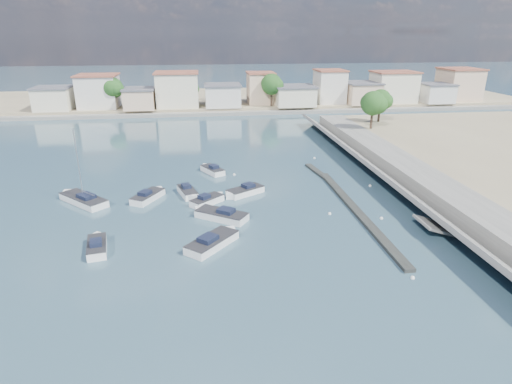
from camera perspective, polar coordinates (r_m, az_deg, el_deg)
ground at (r=75.13m, az=0.26°, el=6.05°), size 400.00×400.00×0.00m
seawall_walkway at (r=56.19m, az=23.29°, el=0.18°), size 5.00×90.00×1.80m
breakwater at (r=51.31m, az=12.11°, el=-1.28°), size 2.00×31.02×0.35m
far_shore_land at (r=125.76m, az=-3.02°, el=12.27°), size 160.00×40.00×1.40m
far_shore_quay at (r=105.15m, az=-2.06°, el=10.47°), size 160.00×2.50×0.80m
far_town at (r=111.76m, az=3.23°, el=13.41°), size 113.01×12.80×8.35m
shore_trees at (r=102.58m, az=2.83°, el=13.50°), size 74.56×38.32×7.92m
motorboat_a at (r=42.32m, az=-20.43°, el=-6.76°), size 2.41×4.79×1.48m
motorboat_b at (r=50.33m, az=-6.36°, el=-1.12°), size 4.18×4.00×1.48m
motorboat_c at (r=46.26m, az=-4.92°, el=-3.08°), size 5.86×4.97×1.48m
motorboat_d at (r=52.71m, az=-1.66°, el=0.03°), size 5.00×4.16×1.48m
motorboat_e at (r=52.89m, az=-14.07°, el=-0.54°), size 3.95×5.06×1.48m
motorboat_f at (r=61.35m, az=-5.92°, el=2.93°), size 3.48×4.58×1.48m
motorboat_g at (r=53.04m, az=-9.06°, el=-0.10°), size 2.77×4.79×1.48m
motorboat_h at (r=40.69m, az=-5.61°, el=-6.58°), size 5.35×5.63×1.48m
sailboat at (r=54.30m, az=-22.17°, el=-0.90°), size 6.46×6.50×9.00m
mooring_buoys at (r=52.75m, az=10.11°, el=-0.66°), size 17.56×35.73×0.37m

